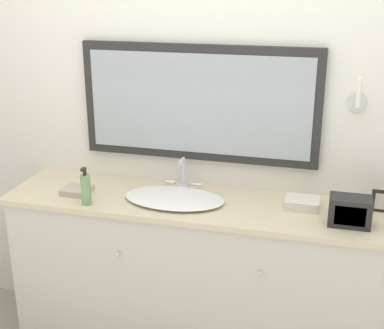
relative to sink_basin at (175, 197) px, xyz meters
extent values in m
cube|color=white|center=(0.13, 0.30, 0.34)|extent=(8.00, 0.06, 2.55)
cube|color=#282828|center=(0.06, 0.25, 0.44)|extent=(1.29, 0.04, 0.62)
cube|color=#9EA8B2|center=(0.06, 0.23, 0.44)|extent=(1.20, 0.01, 0.53)
cylinder|color=silver|center=(0.86, 0.26, 0.49)|extent=(0.09, 0.01, 0.09)
cylinder|color=silver|center=(0.86, 0.21, 0.49)|extent=(0.02, 0.10, 0.02)
cylinder|color=white|center=(0.86, 0.16, 0.56)|extent=(0.02, 0.02, 0.14)
cube|color=beige|center=(0.13, 0.02, -0.49)|extent=(1.99, 0.47, 0.88)
cube|color=beige|center=(0.13, 0.02, -0.03)|extent=(2.05, 0.50, 0.03)
sphere|color=silver|center=(-0.23, -0.23, -0.24)|extent=(0.02, 0.02, 0.02)
sphere|color=silver|center=(0.49, -0.23, -0.24)|extent=(0.02, 0.02, 0.02)
ellipsoid|color=white|center=(0.00, -0.01, 0.00)|extent=(0.52, 0.32, 0.03)
cylinder|color=silver|center=(0.00, 0.17, 0.00)|extent=(0.06, 0.06, 0.03)
cylinder|color=silver|center=(0.00, 0.17, 0.08)|extent=(0.02, 0.02, 0.14)
cylinder|color=silver|center=(0.00, 0.14, 0.15)|extent=(0.02, 0.07, 0.02)
cylinder|color=white|center=(-0.07, 0.17, 0.01)|extent=(0.05, 0.02, 0.02)
cylinder|color=white|center=(0.08, 0.17, 0.01)|extent=(0.05, 0.02, 0.02)
cylinder|color=#709966|center=(-0.42, -0.16, 0.06)|extent=(0.05, 0.05, 0.16)
cylinder|color=black|center=(-0.42, -0.16, 0.16)|extent=(0.02, 0.02, 0.04)
cube|color=black|center=(-0.42, -0.17, 0.17)|extent=(0.02, 0.03, 0.01)
cube|color=black|center=(0.87, -0.06, 0.05)|extent=(0.19, 0.12, 0.14)
cube|color=black|center=(0.87, -0.12, 0.05)|extent=(0.14, 0.01, 0.09)
cube|color=black|center=(1.03, 0.13, 0.04)|extent=(0.12, 0.01, 0.11)
cube|color=beige|center=(1.03, 0.12, 0.04)|extent=(0.09, 0.00, 0.08)
cube|color=#B7A899|center=(-0.53, -0.04, 0.00)|extent=(0.14, 0.13, 0.03)
cube|color=silver|center=(0.64, 0.08, 0.00)|extent=(0.17, 0.14, 0.05)
camera|label=1|loc=(0.74, -2.44, 1.08)|focal=50.00mm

